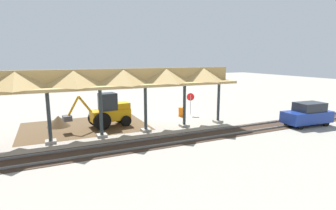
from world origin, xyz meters
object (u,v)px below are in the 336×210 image
backhoe (109,112)px  traffic_barrel (181,112)px  stop_sign (190,99)px  distant_parked_car (307,114)px

backhoe → traffic_barrel: 7.38m
stop_sign → traffic_barrel: (1.10, 0.15, -1.15)m
stop_sign → distant_parked_car: 10.42m
backhoe → traffic_barrel: (-7.29, -0.85, -0.81)m
stop_sign → distant_parked_car: bearing=131.2°
stop_sign → backhoe: bearing=6.8°
stop_sign → backhoe: (8.39, 1.01, -0.34)m
stop_sign → traffic_barrel: 1.60m
stop_sign → backhoe: size_ratio=0.41×
backhoe → traffic_barrel: bearing=-173.3°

